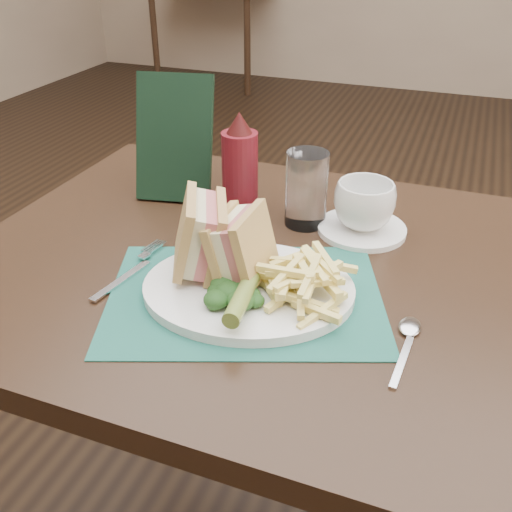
{
  "coord_description": "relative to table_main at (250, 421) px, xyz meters",
  "views": [
    {
      "loc": [
        0.28,
        -1.22,
        1.22
      ],
      "look_at": [
        0.04,
        -0.57,
        0.8
      ],
      "focal_mm": 40.0,
      "sensor_mm": 36.0,
      "label": 1
    }
  ],
  "objects": [
    {
      "name": "floor",
      "position": [
        0.0,
        0.5,
        -0.38
      ],
      "size": [
        7.0,
        7.0,
        0.0
      ],
      "primitive_type": "plane",
      "color": "black",
      "rests_on": "ground"
    },
    {
      "name": "wall_back",
      "position": [
        0.0,
        4.0,
        -0.38
      ],
      "size": [
        6.0,
        0.0,
        6.0
      ],
      "primitive_type": "plane",
      "rotation": [
        1.57,
        0.0,
        0.0
      ],
      "color": "tan",
      "rests_on": "ground"
    },
    {
      "name": "table_main",
      "position": [
        0.0,
        0.0,
        0.0
      ],
      "size": [
        0.9,
        0.75,
        0.75
      ],
      "primitive_type": null,
      "color": "black",
      "rests_on": "ground"
    },
    {
      "name": "table_bg_left",
      "position": [
        -1.73,
        3.72,
        0.0
      ],
      "size": [
        0.9,
        0.75,
        0.75
      ],
      "primitive_type": null,
      "color": "black",
      "rests_on": "ground"
    },
    {
      "name": "placemat",
      "position": [
        0.04,
        -0.11,
        0.38
      ],
      "size": [
        0.46,
        0.39,
        0.0
      ],
      "primitive_type": "cube",
      "rotation": [
        0.0,
        0.0,
        0.36
      ],
      "color": "#1C594D",
      "rests_on": "table_main"
    },
    {
      "name": "plate",
      "position": [
        0.04,
        -0.1,
        0.38
      ],
      "size": [
        0.35,
        0.31,
        0.01
      ],
      "primitive_type": null,
      "rotation": [
        0.0,
        0.0,
        0.26
      ],
      "color": "white",
      "rests_on": "placemat"
    },
    {
      "name": "sandwich_half_a",
      "position": [
        -0.06,
        -0.09,
        0.45
      ],
      "size": [
        0.12,
        0.14,
        0.12
      ],
      "primitive_type": null,
      "rotation": [
        0.0,
        0.24,
        0.44
      ],
      "color": "tan",
      "rests_on": "plate"
    },
    {
      "name": "sandwich_half_b",
      "position": [
        0.0,
        -0.08,
        0.44
      ],
      "size": [
        0.08,
        0.1,
        0.1
      ],
      "primitive_type": null,
      "rotation": [
        0.0,
        -0.24,
        -0.02
      ],
      "color": "tan",
      "rests_on": "plate"
    },
    {
      "name": "kale_garnish",
      "position": [
        0.04,
        -0.15,
        0.41
      ],
      "size": [
        0.11,
        0.08,
        0.03
      ],
      "primitive_type": null,
      "color": "#173915",
      "rests_on": "plate"
    },
    {
      "name": "pickle_spear",
      "position": [
        0.05,
        -0.16,
        0.41
      ],
      "size": [
        0.04,
        0.12,
        0.03
      ],
      "primitive_type": "cylinder",
      "rotation": [
        1.54,
        0.0,
        0.12
      ],
      "color": "olive",
      "rests_on": "plate"
    },
    {
      "name": "fries_pile",
      "position": [
        0.11,
        -0.08,
        0.42
      ],
      "size": [
        0.18,
        0.2,
        0.06
      ],
      "primitive_type": null,
      "color": "#F6E37B",
      "rests_on": "plate"
    },
    {
      "name": "fork",
      "position": [
        -0.15,
        -0.11,
        0.38
      ],
      "size": [
        0.06,
        0.17,
        0.01
      ],
      "primitive_type": null,
      "rotation": [
        0.0,
        0.0,
        -0.17
      ],
      "color": "silver",
      "rests_on": "placemat"
    },
    {
      "name": "spoon",
      "position": [
        0.26,
        -0.14,
        0.38
      ],
      "size": [
        0.04,
        0.15,
        0.01
      ],
      "primitive_type": null,
      "rotation": [
        0.0,
        0.0,
        -0.07
      ],
      "color": "silver",
      "rests_on": "table_main"
    },
    {
      "name": "saucer",
      "position": [
        0.15,
        0.14,
        0.38
      ],
      "size": [
        0.16,
        0.16,
        0.01
      ],
      "primitive_type": "cylinder",
      "rotation": [
        0.0,
        0.0,
        0.04
      ],
      "color": "white",
      "rests_on": "table_main"
    },
    {
      "name": "coffee_cup",
      "position": [
        0.15,
        0.14,
        0.42
      ],
      "size": [
        0.14,
        0.14,
        0.08
      ],
      "primitive_type": "imported",
      "rotation": [
        0.0,
        0.0,
        0.97
      ],
      "color": "white",
      "rests_on": "saucer"
    },
    {
      "name": "drinking_glass",
      "position": [
        0.05,
        0.14,
        0.44
      ],
      "size": [
        0.08,
        0.08,
        0.13
      ],
      "primitive_type": "cylinder",
      "rotation": [
        0.0,
        0.0,
        0.16
      ],
      "color": "white",
      "rests_on": "table_main"
    },
    {
      "name": "ketchup_bottle",
      "position": [
        -0.07,
        0.13,
        0.47
      ],
      "size": [
        0.08,
        0.08,
        0.19
      ],
      "primitive_type": null,
      "rotation": [
        0.0,
        0.0,
        0.38
      ],
      "color": "#580F17",
      "rests_on": "table_main"
    },
    {
      "name": "check_presenter",
      "position": [
        -0.21,
        0.17,
        0.49
      ],
      "size": [
        0.15,
        0.11,
        0.22
      ],
      "primitive_type": "cube",
      "rotation": [
        -0.31,
        0.0,
        0.2
      ],
      "color": "black",
      "rests_on": "table_main"
    }
  ]
}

